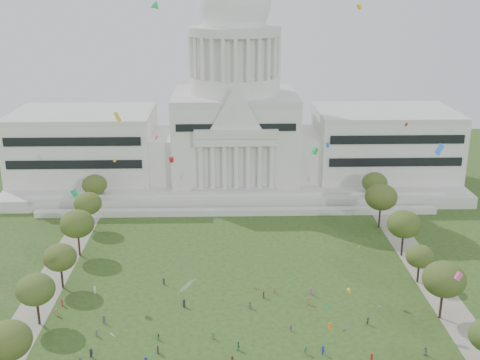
{
  "coord_description": "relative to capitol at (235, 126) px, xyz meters",
  "views": [
    {
      "loc": [
        -3.88,
        -99.95,
        71.55
      ],
      "look_at": [
        0.0,
        45.0,
        24.0
      ],
      "focal_mm": 45.0,
      "sensor_mm": 36.0,
      "label": 1
    }
  ],
  "objects": [
    {
      "name": "person_10",
      "position": [
        10.14,
        -100.65,
        -21.54
      ],
      "size": [
        0.5,
        0.9,
        1.51
      ],
      "primitive_type": "imported",
      "rotation": [
        0.0,
        0.0,
        1.6
      ],
      "color": "#994C8C",
      "rests_on": "ground"
    },
    {
      "name": "row_tree_l_6",
      "position": [
        -46.87,
        -24.45,
        -14.02
      ],
      "size": [
        8.19,
        8.19,
        11.64
      ],
      "color": "black",
      "rests_on": "ground"
    },
    {
      "name": "row_tree_l_3",
      "position": [
        -44.09,
        -79.67,
        -14.09
      ],
      "size": [
        8.12,
        8.12,
        11.55
      ],
      "color": "black",
      "rests_on": "ground"
    },
    {
      "name": "person_0",
      "position": [
        36.39,
        -110.23,
        -21.33
      ],
      "size": [
        1.02,
        1.13,
        1.93
      ],
      "primitive_type": "imported",
      "rotation": [
        0.0,
        0.0,
        5.27
      ],
      "color": "#4C4C51",
      "rests_on": "ground"
    },
    {
      "name": "path_right",
      "position": [
        48.0,
        -83.59,
        -22.28
      ],
      "size": [
        8.0,
        160.0,
        0.04
      ],
      "primitive_type": "cube",
      "color": "gray",
      "rests_on": "ground"
    },
    {
      "name": "person_9",
      "position": [
        12.2,
        -109.1,
        -21.36
      ],
      "size": [
        1.34,
        1.22,
        1.87
      ],
      "primitive_type": "imported",
      "rotation": [
        0.0,
        0.0,
        0.64
      ],
      "color": "#33723F",
      "rests_on": "ground"
    },
    {
      "name": "person_4",
      "position": [
        -1.36,
        -107.49,
        -21.28
      ],
      "size": [
        0.75,
        1.24,
        2.04
      ],
      "primitive_type": "imported",
      "rotation": [
        0.0,
        0.0,
        4.63
      ],
      "color": "#33723F",
      "rests_on": "ground"
    },
    {
      "name": "capitol",
      "position": [
        0.0,
        0.0,
        0.0
      ],
      "size": [
        160.0,
        64.5,
        91.3
      ],
      "color": "beige",
      "rests_on": "ground"
    },
    {
      "name": "row_tree_r_6",
      "position": [
        45.96,
        -25.46,
        -13.79
      ],
      "size": [
        8.42,
        8.42,
        11.97
      ],
      "color": "black",
      "rests_on": "ground"
    },
    {
      "name": "row_tree_r_2",
      "position": [
        44.17,
        -96.15,
        -12.64
      ],
      "size": [
        9.55,
        9.55,
        13.58
      ],
      "color": "black",
      "rests_on": "ground"
    },
    {
      "name": "distant_crowd",
      "position": [
        -14.16,
        -99.73,
        -21.4
      ],
      "size": [
        67.51,
        41.96,
        1.95
      ],
      "color": "#4C4C51",
      "rests_on": "ground"
    },
    {
      "name": "path_left",
      "position": [
        -48.0,
        -83.59,
        -22.28
      ],
      "size": [
        8.0,
        160.0,
        0.04
      ],
      "primitive_type": "cube",
      "color": "gray",
      "rests_on": "ground"
    },
    {
      "name": "row_tree_l_2",
      "position": [
        -45.04,
        -96.29,
        -13.79
      ],
      "size": [
        8.42,
        8.42,
        11.97
      ],
      "color": "black",
      "rests_on": "ground"
    },
    {
      "name": "person_3",
      "position": [
        15.64,
        -109.37,
        -21.3
      ],
      "size": [
        1.3,
        1.42,
        1.99
      ],
      "primitive_type": "imported",
      "rotation": [
        0.0,
        0.0,
        5.35
      ],
      "color": "navy",
      "rests_on": "ground"
    },
    {
      "name": "row_tree_r_4",
      "position": [
        44.76,
        -63.55,
        -13.01
      ],
      "size": [
        9.19,
        9.19,
        13.06
      ],
      "color": "black",
      "rests_on": "ground"
    },
    {
      "name": "row_tree_l_5",
      "position": [
        -45.22,
        -42.58,
        -13.88
      ],
      "size": [
        8.33,
        8.33,
        11.85
      ],
      "color": "black",
      "rests_on": "ground"
    },
    {
      "name": "row_tree_r_3",
      "position": [
        44.4,
        -79.1,
        -15.21
      ],
      "size": [
        7.01,
        7.01,
        9.98
      ],
      "color": "black",
      "rests_on": "ground"
    },
    {
      "name": "person_5",
      "position": [
        -2.68,
        -111.85,
        -21.46
      ],
      "size": [
        1.54,
        1.52,
        1.68
      ],
      "primitive_type": "imported",
      "rotation": [
        0.0,
        0.0,
        2.37
      ],
      "color": "olive",
      "rests_on": "ground"
    },
    {
      "name": "row_tree_l_1",
      "position": [
        -44.07,
        -116.55,
        -13.34
      ],
      "size": [
        8.86,
        8.86,
        12.59
      ],
      "color": "black",
      "rests_on": "ground"
    },
    {
      "name": "person_2",
      "position": [
        27.42,
        -98.52,
        -21.38
      ],
      "size": [
        1.05,
        0.91,
        1.84
      ],
      "primitive_type": "imported",
      "rotation": [
        0.0,
        0.0,
        0.49
      ],
      "color": "#4C4C51",
      "rests_on": "ground"
    },
    {
      "name": "kite_swarm",
      "position": [
        -4.56,
        -107.41,
        4.81
      ],
      "size": [
        77.83,
        100.65,
        65.51
      ],
      "color": "red",
      "rests_on": "ground"
    },
    {
      "name": "row_tree_l_4",
      "position": [
        -44.08,
        -61.17,
        -12.9
      ],
      "size": [
        9.29,
        9.29,
        13.21
      ],
      "color": "black",
      "rests_on": "ground"
    },
    {
      "name": "person_8",
      "position": [
        -18.15,
        -103.31,
        -21.49
      ],
      "size": [
        0.8,
        0.51,
        1.61
      ],
      "primitive_type": "imported",
      "rotation": [
        0.0,
        0.0,
        3.17
      ],
      "color": "#33723F",
      "rests_on": "ground"
    },
    {
      "name": "row_tree_r_5",
      "position": [
        43.49,
        -43.4,
        -12.37
      ],
      "size": [
        9.82,
        9.82,
        13.96
      ],
      "color": "black",
      "rests_on": "ground"
    }
  ]
}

